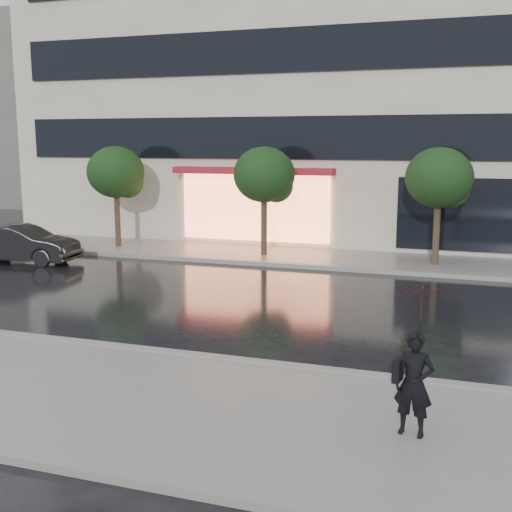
% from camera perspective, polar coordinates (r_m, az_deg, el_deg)
% --- Properties ---
extents(ground, '(120.00, 120.00, 0.00)m').
position_cam_1_polar(ground, '(13.17, -0.15, -8.30)').
color(ground, black).
rests_on(ground, ground).
extents(sidewalk_near, '(60.00, 4.50, 0.12)m').
position_cam_1_polar(sidewalk_near, '(10.32, -6.09, -13.37)').
color(sidewalk_near, slate).
rests_on(sidewalk_near, ground).
extents(sidewalk_far, '(60.00, 3.50, 0.12)m').
position_cam_1_polar(sidewalk_far, '(22.82, 8.09, -0.31)').
color(sidewalk_far, slate).
rests_on(sidewalk_far, ground).
extents(curb_near, '(60.00, 0.25, 0.14)m').
position_cam_1_polar(curb_near, '(12.25, -1.67, -9.39)').
color(curb_near, gray).
rests_on(curb_near, ground).
extents(curb_far, '(60.00, 0.25, 0.14)m').
position_cam_1_polar(curb_far, '(21.12, 7.23, -1.11)').
color(curb_far, gray).
rests_on(curb_far, ground).
extents(office_building, '(30.00, 12.76, 18.00)m').
position_cam_1_polar(office_building, '(30.46, 11.34, 19.11)').
color(office_building, beige).
rests_on(office_building, ground).
extents(tree_far_west, '(2.20, 2.20, 3.99)m').
position_cam_1_polar(tree_far_west, '(25.43, -12.21, 7.13)').
color(tree_far_west, '#33261C').
rests_on(tree_far_west, ground).
extents(tree_mid_west, '(2.20, 2.20, 3.99)m').
position_cam_1_polar(tree_mid_west, '(22.97, 0.89, 7.05)').
color(tree_mid_west, '#33261C').
rests_on(tree_mid_west, ground).
extents(tree_mid_east, '(2.20, 2.20, 3.99)m').
position_cam_1_polar(tree_mid_east, '(21.92, 16.12, 6.51)').
color(tree_mid_east, '#33261C').
rests_on(tree_mid_east, ground).
extents(parked_car, '(4.10, 1.76, 1.31)m').
position_cam_1_polar(parked_car, '(23.68, -20.12, 1.01)').
color(parked_car, black).
rests_on(parked_car, ground).
extents(pedestrian_with_umbrella, '(1.02, 1.03, 2.16)m').
position_cam_1_polar(pedestrian_with_umbrella, '(9.07, 14.24, -6.92)').
color(pedestrian_with_umbrella, black).
rests_on(pedestrian_with_umbrella, sidewalk_near).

